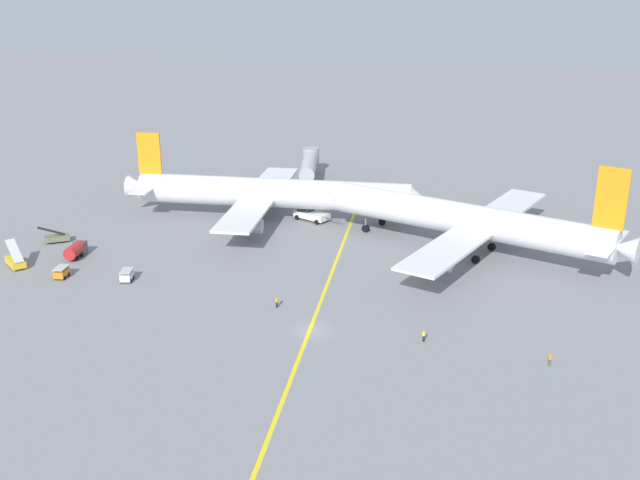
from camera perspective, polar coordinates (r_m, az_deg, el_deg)
The scene contains 14 objects.
ground_plane at distance 93.93m, azimuth -0.67°, elevation -7.06°, with size 600.00×600.00×0.00m, color gray.
taxiway_stripe at distance 102.92m, azimuth 0.14°, elevation -4.56°, with size 0.50×120.00×0.01m, color yellow.
airliner_at_gate_left at distance 134.94m, azimuth -3.85°, elevation 3.63°, with size 55.67×41.93×15.50m.
airliner_being_pushed at distance 119.94m, azimuth 11.52°, elevation 1.47°, with size 50.36×46.64×17.24m.
pushback_tug at distance 135.50m, azimuth -0.72°, elevation 2.04°, with size 9.46×5.36×2.78m.
gse_fuel_bowser_stubby at distance 123.52m, azimuth -18.37°, elevation -0.71°, with size 2.41×5.07×2.40m.
gse_stair_truck_yellow at distance 122.92m, azimuth -22.52°, elevation -1.48°, with size 4.76×4.38×4.06m.
gse_baggage_cart_near_cluster at distance 116.07m, azimuth -19.39°, elevation -2.39°, with size 1.96×2.93×1.71m.
gse_belt_loader_portside at distance 131.85m, azimuth -19.71°, elevation 0.18°, with size 4.77×3.80×3.02m.
gse_baggage_cart_trailing at distance 112.08m, azimuth -14.73°, elevation -2.68°, with size 2.17×3.02×1.71m.
ground_crew_ramp_agent_by_cones at distance 100.08m, azimuth -3.37°, elevation -4.78°, with size 0.36×0.36×1.68m.
ground_crew_marshaller_foreground at distance 91.90m, azimuth 8.04°, elevation -7.33°, with size 0.50×0.36×1.60m.
ground_crew_wing_walker_right at distance 89.71m, azimuth 17.39°, elevation -8.79°, with size 0.36×0.50×1.66m.
jet_bridge at distance 160.85m, azimuth -0.84°, elevation 5.98°, with size 7.21×19.87×5.89m.
Camera 1 is at (21.24, -81.11, 42.33)m, focal length 41.32 mm.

